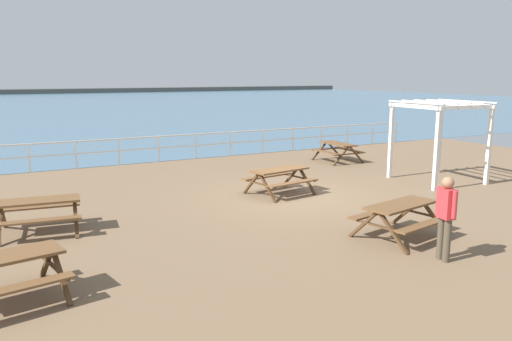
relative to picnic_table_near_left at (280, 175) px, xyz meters
name	(u,v)px	position (x,y,z in m)	size (l,w,h in m)	color
ground_plane	(292,199)	(0.19, -0.44, -0.68)	(30.00, 24.00, 0.20)	brown
sea_band	(59,105)	(0.19, 52.31, -0.58)	(142.00, 90.00, 0.01)	#476B84
distant_shoreline	(30,94)	(0.19, 95.31, -0.58)	(142.00, 6.00, 1.80)	#4C4C47
seaward_railing	(196,142)	(0.19, 7.31, 0.15)	(23.07, 0.07, 1.08)	white
picnic_table_near_left	(280,175)	(0.00, 0.00, 0.00)	(2.02, 1.79, 0.80)	brown
picnic_table_near_right	(401,212)	(0.21, -4.83, 0.00)	(2.05, 1.82, 0.80)	brown
picnic_table_mid_centre	(338,148)	(5.13, 3.86, 0.00)	(1.59, 1.84, 0.80)	brown
picnic_table_far_left	(38,208)	(-6.78, -0.66, 0.00)	(1.97, 1.74, 0.80)	brown
picnic_table_far_right	(1,268)	(-7.64, -4.29, 0.00)	(2.04, 1.81, 0.80)	brown
visitor	(446,213)	(-0.04, -6.25, 0.36)	(0.28, 0.52, 1.66)	#4C4233
lattice_pergola	(440,122)	(5.69, -0.88, 1.41)	(2.62, 2.74, 2.70)	white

